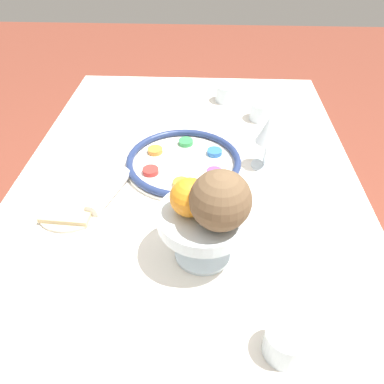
{
  "coord_description": "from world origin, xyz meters",
  "views": [
    {
      "loc": [
        0.8,
        0.05,
        1.34
      ],
      "look_at": [
        0.08,
        0.02,
        0.74
      ],
      "focal_mm": 35.0,
      "sensor_mm": 36.0,
      "label": 1
    }
  ],
  "objects": [
    {
      "name": "fruit_stand",
      "position": [
        0.25,
        0.05,
        0.8
      ],
      "size": [
        0.19,
        0.19,
        0.13
      ],
      "color": "silver",
      "rests_on": "dining_table"
    },
    {
      "name": "seder_plate",
      "position": [
        -0.08,
        -0.01,
        0.72
      ],
      "size": [
        0.33,
        0.33,
        0.03
      ],
      "color": "white",
      "rests_on": "dining_table"
    },
    {
      "name": "orange_fruit",
      "position": [
        0.25,
        0.02,
        0.87
      ],
      "size": [
        0.08,
        0.08,
        0.08
      ],
      "color": "orange",
      "rests_on": "fruit_stand"
    },
    {
      "name": "ground_plane",
      "position": [
        0.0,
        0.0,
        0.0
      ],
      "size": [
        8.0,
        8.0,
        0.0
      ],
      "primitive_type": "plane",
      "color": "brown"
    },
    {
      "name": "wine_glass",
      "position": [
        -0.1,
        0.22,
        0.82
      ],
      "size": [
        0.07,
        0.07,
        0.16
      ],
      "color": "silver",
      "rests_on": "dining_table"
    },
    {
      "name": "cup_near",
      "position": [
        -0.38,
        0.23,
        0.73
      ],
      "size": [
        0.08,
        0.08,
        0.06
      ],
      "color": "silver",
      "rests_on": "dining_table"
    },
    {
      "name": "bread_plate",
      "position": [
        0.12,
        -0.28,
        0.71
      ],
      "size": [
        0.16,
        0.16,
        0.02
      ],
      "color": "beige",
      "rests_on": "dining_table"
    },
    {
      "name": "coconut",
      "position": [
        0.28,
        0.08,
        0.89
      ],
      "size": [
        0.12,
        0.12,
        0.12
      ],
      "color": "brown",
      "rests_on": "fruit_stand"
    },
    {
      "name": "cup_far",
      "position": [
        0.46,
        0.2,
        0.73
      ],
      "size": [
        0.08,
        0.08,
        0.06
      ],
      "color": "silver",
      "rests_on": "dining_table"
    },
    {
      "name": "dining_table",
      "position": [
        0.0,
        0.0,
        0.35
      ],
      "size": [
        1.44,
        0.95,
        0.7
      ],
      "color": "silver",
      "rests_on": "ground_plane"
    },
    {
      "name": "cup_mid",
      "position": [
        -0.51,
        0.12,
        0.73
      ],
      "size": [
        0.08,
        0.08,
        0.06
      ],
      "color": "silver",
      "rests_on": "dining_table"
    },
    {
      "name": "napkin_roll",
      "position": [
        0.06,
        -0.2,
        0.72
      ],
      "size": [
        0.18,
        0.09,
        0.04
      ],
      "color": "white",
      "rests_on": "dining_table"
    }
  ]
}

